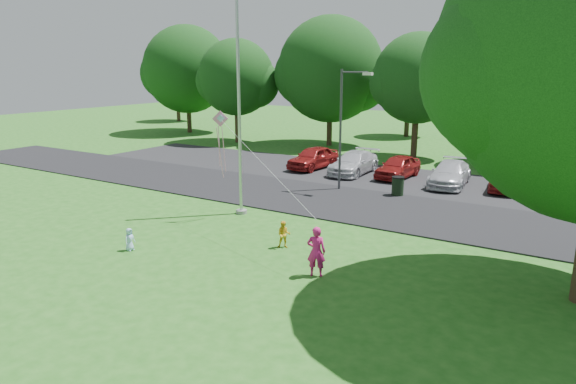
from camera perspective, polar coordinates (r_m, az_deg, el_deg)
The scene contains 13 objects.
ground at distance 17.39m, azimuth -5.90°, elevation -7.99°, with size 120.00×120.00×0.00m, color #216019.
park_road at distance 24.73m, azimuth 6.95°, elevation -1.30°, with size 60.00×6.00×0.06m, color black.
parking_strip at distance 30.59m, azimuth 12.14°, elevation 1.42°, with size 42.00×7.00×0.06m, color black.
flagpole at distance 22.36m, azimuth -5.43°, elevation 7.93°, with size 0.50×0.50×10.00m.
street_lamp at distance 26.82m, azimuth 6.34°, elevation 8.06°, with size 1.77×0.29×6.30m.
trash_can at distance 26.56m, azimuth 12.10°, elevation 0.61°, with size 0.64×0.64×1.01m.
tree_row at distance 37.87m, azimuth 19.55°, elevation 11.95°, with size 64.35×11.94×10.88m.
horizon_trees at distance 46.99m, azimuth 25.06°, elevation 9.95°, with size 77.46×7.20×7.02m.
parked_cars at distance 30.57m, azimuth 11.84°, elevation 2.76°, with size 13.48×4.73×1.40m.
woman at distance 16.14m, azimuth 3.15°, elevation -6.61°, with size 0.59×0.39×1.62m, color #CE1B71.
child_yellow at distance 18.63m, azimuth -0.46°, elevation -4.75°, with size 0.49×0.38×1.01m, color gold.
child_blue at distance 19.26m, azimuth -17.19°, elevation -5.05°, with size 0.40×0.26×0.83m, color #A5D0FD.
kite at distance 21.46m, azimuth -7.34°, elevation 6.83°, with size 6.69×3.57×2.88m.
Camera 1 is at (9.99, -12.69, 6.44)m, focal length 32.00 mm.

